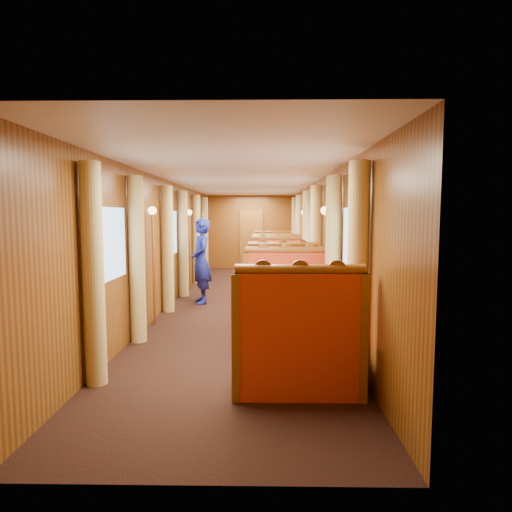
{
  "coord_description": "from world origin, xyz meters",
  "views": [
    {
      "loc": [
        0.4,
        -8.69,
        1.79
      ],
      "look_at": [
        0.27,
        -0.76,
        1.05
      ],
      "focal_mm": 30.0,
      "sensor_mm": 36.0,
      "label": 1
    }
  ],
  "objects_px": {
    "banquette_mid_fwd": "(282,292)",
    "tea_tray": "(285,301)",
    "banquette_far_fwd": "(276,268)",
    "banquette_far_aft": "(274,260)",
    "rose_vase_mid": "(281,259)",
    "steward": "(201,261)",
    "banquette_mid_aft": "(278,276)",
    "table_far": "(275,266)",
    "banquette_near_aft": "(287,309)",
    "teapot_left": "(276,297)",
    "teapot_back": "(282,295)",
    "rose_vase_far": "(275,246)",
    "table_mid": "(280,285)",
    "teapot_right": "(293,298)",
    "passenger": "(279,264)",
    "banquette_near_fwd": "(298,353)",
    "fruit_plate": "(318,302)",
    "table_near": "(291,331)"
  },
  "relations": [
    {
      "from": "table_mid",
      "to": "fruit_plate",
      "type": "bearing_deg",
      "value": -85.12
    },
    {
      "from": "table_near",
      "to": "banquette_mid_aft",
      "type": "distance_m",
      "value": 4.51
    },
    {
      "from": "banquette_far_aft",
      "to": "teapot_back",
      "type": "xyz_separation_m",
      "value": [
        -0.12,
        -7.96,
        0.39
      ]
    },
    {
      "from": "banquette_mid_fwd",
      "to": "tea_tray",
      "type": "distance_m",
      "value": 2.53
    },
    {
      "from": "steward",
      "to": "passenger",
      "type": "distance_m",
      "value": 1.78
    },
    {
      "from": "tea_tray",
      "to": "fruit_plate",
      "type": "distance_m",
      "value": 0.41
    },
    {
      "from": "table_far",
      "to": "steward",
      "type": "distance_m",
      "value": 3.88
    },
    {
      "from": "table_near",
      "to": "rose_vase_mid",
      "type": "bearing_deg",
      "value": 89.56
    },
    {
      "from": "table_near",
      "to": "banquette_near_aft",
      "type": "bearing_deg",
      "value": 90.0
    },
    {
      "from": "table_mid",
      "to": "teapot_back",
      "type": "height_order",
      "value": "teapot_back"
    },
    {
      "from": "rose_vase_far",
      "to": "teapot_back",
      "type": "bearing_deg",
      "value": -90.84
    },
    {
      "from": "passenger",
      "to": "table_mid",
      "type": "bearing_deg",
      "value": -90.0
    },
    {
      "from": "table_near",
      "to": "steward",
      "type": "distance_m",
      "value": 3.9
    },
    {
      "from": "banquette_far_fwd",
      "to": "teapot_back",
      "type": "relative_size",
      "value": 8.28
    },
    {
      "from": "banquette_far_fwd",
      "to": "rose_vase_far",
      "type": "distance_m",
      "value": 1.15
    },
    {
      "from": "table_mid",
      "to": "teapot_left",
      "type": "height_order",
      "value": "teapot_left"
    },
    {
      "from": "banquette_near_fwd",
      "to": "table_mid",
      "type": "distance_m",
      "value": 4.51
    },
    {
      "from": "tea_tray",
      "to": "steward",
      "type": "relative_size",
      "value": 0.2
    },
    {
      "from": "banquette_near_fwd",
      "to": "banquette_near_aft",
      "type": "relative_size",
      "value": 1.0
    },
    {
      "from": "teapot_left",
      "to": "steward",
      "type": "distance_m",
      "value": 3.88
    },
    {
      "from": "teapot_left",
      "to": "teapot_right",
      "type": "bearing_deg",
      "value": -33.04
    },
    {
      "from": "banquette_near_fwd",
      "to": "table_mid",
      "type": "bearing_deg",
      "value": 90.0
    },
    {
      "from": "banquette_far_fwd",
      "to": "steward",
      "type": "relative_size",
      "value": 0.77
    },
    {
      "from": "banquette_mid_fwd",
      "to": "rose_vase_mid",
      "type": "distance_m",
      "value": 1.14
    },
    {
      "from": "banquette_mid_fwd",
      "to": "rose_vase_mid",
      "type": "height_order",
      "value": "banquette_mid_fwd"
    },
    {
      "from": "table_far",
      "to": "banquette_mid_fwd",
      "type": "bearing_deg",
      "value": -90.0
    },
    {
      "from": "banquette_near_fwd",
      "to": "teapot_right",
      "type": "xyz_separation_m",
      "value": [
        0.01,
        0.86,
        0.39
      ]
    },
    {
      "from": "table_far",
      "to": "banquette_mid_aft",
      "type": "bearing_deg",
      "value": -90.0
    },
    {
      "from": "banquette_far_fwd",
      "to": "teapot_left",
      "type": "bearing_deg",
      "value": -91.84
    },
    {
      "from": "table_near",
      "to": "banquette_near_fwd",
      "type": "relative_size",
      "value": 0.78
    },
    {
      "from": "banquette_far_aft",
      "to": "passenger",
      "type": "distance_m",
      "value": 3.79
    },
    {
      "from": "banquette_far_fwd",
      "to": "rose_vase_mid",
      "type": "distance_m",
      "value": 2.53
    },
    {
      "from": "rose_vase_mid",
      "to": "teapot_back",
      "type": "bearing_deg",
      "value": -92.38
    },
    {
      "from": "table_mid",
      "to": "steward",
      "type": "bearing_deg",
      "value": 179.7
    },
    {
      "from": "banquette_far_fwd",
      "to": "banquette_far_aft",
      "type": "relative_size",
      "value": 1.0
    },
    {
      "from": "table_mid",
      "to": "teapot_back",
      "type": "distance_m",
      "value": 3.47
    },
    {
      "from": "banquette_far_fwd",
      "to": "fruit_plate",
      "type": "xyz_separation_m",
      "value": [
        0.31,
        -6.13,
        0.35
      ]
    },
    {
      "from": "rose_vase_mid",
      "to": "steward",
      "type": "xyz_separation_m",
      "value": [
        -1.65,
        -0.0,
        -0.06
      ]
    },
    {
      "from": "banquette_near_aft",
      "to": "banquette_mid_fwd",
      "type": "relative_size",
      "value": 1.0
    },
    {
      "from": "banquette_mid_aft",
      "to": "table_far",
      "type": "distance_m",
      "value": 2.49
    },
    {
      "from": "teapot_right",
      "to": "passenger",
      "type": "height_order",
      "value": "passenger"
    },
    {
      "from": "banquette_mid_aft",
      "to": "teapot_back",
      "type": "bearing_deg",
      "value": -91.5
    },
    {
      "from": "table_far",
      "to": "passenger",
      "type": "bearing_deg",
      "value": -90.0
    },
    {
      "from": "teapot_right",
      "to": "teapot_left",
      "type": "bearing_deg",
      "value": 153.07
    },
    {
      "from": "banquette_mid_aft",
      "to": "banquette_far_fwd",
      "type": "xyz_separation_m",
      "value": [
        0.0,
        1.47,
        0.0
      ]
    },
    {
      "from": "passenger",
      "to": "banquette_mid_aft",
      "type": "bearing_deg",
      "value": 90.0
    },
    {
      "from": "teapot_left",
      "to": "table_near",
      "type": "bearing_deg",
      "value": 8.48
    },
    {
      "from": "table_mid",
      "to": "banquette_mid_fwd",
      "type": "distance_m",
      "value": 1.02
    },
    {
      "from": "banquette_near_aft",
      "to": "teapot_left",
      "type": "bearing_deg",
      "value": -99.94
    },
    {
      "from": "table_near",
      "to": "table_far",
      "type": "relative_size",
      "value": 1.0
    }
  ]
}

